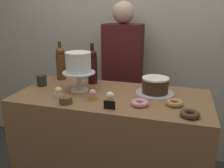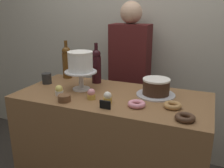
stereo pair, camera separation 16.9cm
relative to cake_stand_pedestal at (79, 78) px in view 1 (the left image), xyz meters
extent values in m
cube|color=#BCB7A8|center=(0.26, 0.88, 0.25)|extent=(6.00, 0.05, 2.60)
cube|color=brown|center=(0.26, -0.02, -0.57)|extent=(1.35, 0.64, 0.95)
cylinder|color=silver|center=(0.00, 0.00, -0.09)|extent=(0.13, 0.13, 0.01)
cylinder|color=silver|center=(0.00, 0.00, -0.03)|extent=(0.04, 0.04, 0.12)
cylinder|color=silver|center=(0.00, 0.00, 0.04)|extent=(0.24, 0.24, 0.01)
cylinder|color=white|center=(0.00, 0.00, 0.11)|extent=(0.18, 0.18, 0.13)
cylinder|color=white|center=(0.00, 0.00, 0.18)|extent=(0.18, 0.18, 0.01)
cylinder|color=silver|center=(0.54, 0.09, -0.09)|extent=(0.27, 0.27, 0.01)
cylinder|color=#3D2619|center=(0.54, 0.09, -0.04)|extent=(0.19, 0.19, 0.10)
cylinder|color=white|center=(0.54, 0.09, 0.02)|extent=(0.19, 0.19, 0.01)
cylinder|color=#5B3814|center=(-0.27, 0.24, 0.01)|extent=(0.08, 0.08, 0.22)
sphere|color=#5B3814|center=(-0.27, 0.24, 0.14)|extent=(0.07, 0.07, 0.07)
cylinder|color=#5B3814|center=(-0.27, 0.24, 0.19)|extent=(0.03, 0.03, 0.08)
cylinder|color=black|center=(0.03, 0.20, 0.01)|extent=(0.08, 0.08, 0.22)
sphere|color=black|center=(0.03, 0.20, 0.14)|extent=(0.07, 0.07, 0.07)
cylinder|color=black|center=(0.03, 0.20, 0.19)|extent=(0.03, 0.03, 0.08)
cylinder|color=gold|center=(0.16, -0.15, -0.08)|extent=(0.06, 0.06, 0.03)
sphere|color=pink|center=(0.16, -0.15, -0.05)|extent=(0.05, 0.05, 0.05)
cylinder|color=gold|center=(0.29, -0.17, -0.08)|extent=(0.06, 0.06, 0.03)
sphere|color=white|center=(0.29, -0.17, -0.05)|extent=(0.05, 0.05, 0.05)
cylinder|color=white|center=(-0.08, -0.17, -0.08)|extent=(0.06, 0.06, 0.03)
sphere|color=#EFDB6B|center=(-0.08, -0.17, -0.05)|extent=(0.05, 0.05, 0.05)
torus|color=pink|center=(0.48, -0.16, -0.08)|extent=(0.11, 0.11, 0.03)
torus|color=#B27F47|center=(0.69, -0.09, -0.08)|extent=(0.11, 0.11, 0.03)
torus|color=#472D1E|center=(0.78, -0.24, -0.08)|extent=(0.11, 0.11, 0.03)
cylinder|color=brown|center=(0.01, -0.25, -0.09)|extent=(0.08, 0.08, 0.01)
cylinder|color=brown|center=(0.01, -0.25, -0.08)|extent=(0.08, 0.08, 0.01)
cylinder|color=brown|center=(0.01, -0.25, -0.07)|extent=(0.08, 0.08, 0.01)
cylinder|color=brown|center=(0.01, -0.25, -0.06)|extent=(0.08, 0.08, 0.01)
cube|color=black|center=(0.31, -0.26, -0.07)|extent=(0.07, 0.01, 0.05)
cylinder|color=#282828|center=(-0.33, 0.03, -0.06)|extent=(0.08, 0.08, 0.08)
cube|color=black|center=(0.17, 0.64, -0.63)|extent=(0.28, 0.18, 0.85)
cube|color=#4C1919|center=(0.17, 0.64, 0.07)|extent=(0.36, 0.22, 0.55)
sphere|color=tan|center=(0.17, 0.64, 0.45)|extent=(0.20, 0.20, 0.20)
camera|label=1|loc=(0.71, -1.56, 0.49)|focal=38.88mm
camera|label=2|loc=(0.87, -1.51, 0.49)|focal=38.88mm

